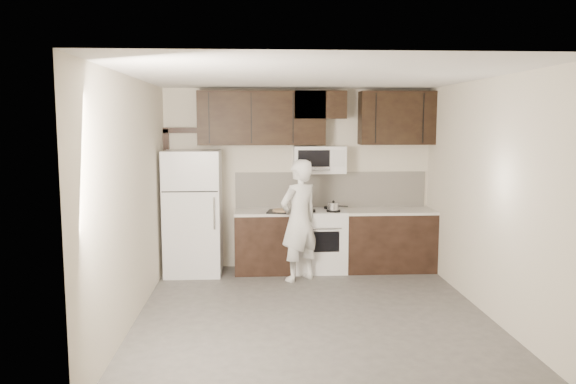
{
  "coord_description": "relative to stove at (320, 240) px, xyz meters",
  "views": [
    {
      "loc": [
        -0.64,
        -6.19,
        2.21
      ],
      "look_at": [
        -0.23,
        0.9,
        1.32
      ],
      "focal_mm": 35.0,
      "sensor_mm": 36.0,
      "label": 1
    }
  ],
  "objects": [
    {
      "name": "floor",
      "position": [
        -0.3,
        -1.94,
        -0.46
      ],
      "size": [
        4.5,
        4.5,
        0.0
      ],
      "primitive_type": "plane",
      "color": "#4C4A47",
      "rests_on": "ground"
    },
    {
      "name": "back_wall",
      "position": [
        -0.3,
        0.31,
        0.89
      ],
      "size": [
        4.0,
        0.0,
        4.0
      ],
      "primitive_type": "plane",
      "rotation": [
        1.57,
        0.0,
        0.0
      ],
      "color": "beige",
      "rests_on": "ground"
    },
    {
      "name": "ceiling",
      "position": [
        -0.3,
        -1.94,
        2.24
      ],
      "size": [
        4.5,
        4.5,
        0.0
      ],
      "primitive_type": "plane",
      "rotation": [
        3.14,
        0.0,
        0.0
      ],
      "color": "white",
      "rests_on": "back_wall"
    },
    {
      "name": "counter_run",
      "position": [
        0.3,
        0.0,
        -0.0
      ],
      "size": [
        2.95,
        0.64,
        0.91
      ],
      "color": "black",
      "rests_on": "floor"
    },
    {
      "name": "stove",
      "position": [
        0.0,
        0.0,
        0.0
      ],
      "size": [
        0.76,
        0.66,
        0.94
      ],
      "color": "white",
      "rests_on": "floor"
    },
    {
      "name": "backsplash",
      "position": [
        0.2,
        0.3,
        0.72
      ],
      "size": [
        2.9,
        0.02,
        0.54
      ],
      "primitive_type": "cube",
      "color": "silver",
      "rests_on": "counter_run"
    },
    {
      "name": "upper_cabinets",
      "position": [
        -0.09,
        0.14,
        1.82
      ],
      "size": [
        3.48,
        0.35,
        0.78
      ],
      "color": "black",
      "rests_on": "back_wall"
    },
    {
      "name": "microwave",
      "position": [
        -0.0,
        0.12,
        1.19
      ],
      "size": [
        0.76,
        0.42,
        0.4
      ],
      "color": "white",
      "rests_on": "upper_cabinets"
    },
    {
      "name": "refrigerator",
      "position": [
        -1.85,
        -0.05,
        0.44
      ],
      "size": [
        0.8,
        0.76,
        1.8
      ],
      "color": "white",
      "rests_on": "floor"
    },
    {
      "name": "door_trim",
      "position": [
        -2.22,
        0.27,
        0.79
      ],
      "size": [
        0.5,
        0.08,
        2.12
      ],
      "color": "black",
      "rests_on": "floor"
    },
    {
      "name": "saucepan",
      "position": [
        0.18,
        -0.15,
        0.52
      ],
      "size": [
        0.29,
        0.18,
        0.17
      ],
      "color": "silver",
      "rests_on": "stove"
    },
    {
      "name": "baking_tray",
      "position": [
        -0.56,
        -0.18,
        0.46
      ],
      "size": [
        0.47,
        0.39,
        0.02
      ],
      "primitive_type": "cube",
      "rotation": [
        0.0,
        0.0,
        -0.19
      ],
      "color": "black",
      "rests_on": "counter_run"
    },
    {
      "name": "pizza",
      "position": [
        -0.56,
        -0.18,
        0.48
      ],
      "size": [
        0.33,
        0.33,
        0.02
      ],
      "primitive_type": "cylinder",
      "rotation": [
        0.0,
        0.0,
        -0.19
      ],
      "color": "#D0BB8B",
      "rests_on": "baking_tray"
    },
    {
      "name": "person",
      "position": [
        -0.35,
        -0.49,
        0.39
      ],
      "size": [
        0.74,
        0.69,
        1.7
      ],
      "primitive_type": "imported",
      "rotation": [
        0.0,
        0.0,
        3.76
      ],
      "color": "white",
      "rests_on": "floor"
    }
  ]
}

